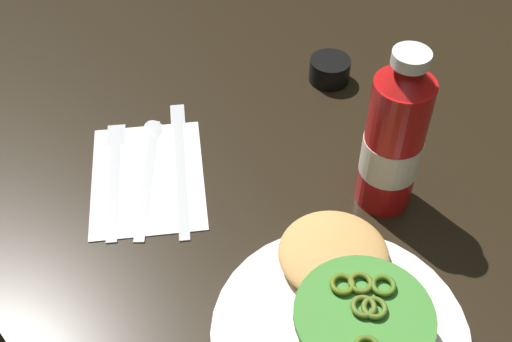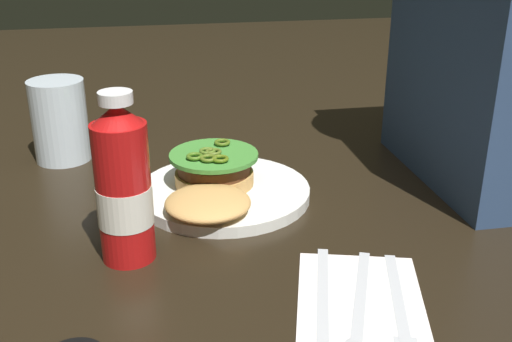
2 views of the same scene
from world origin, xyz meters
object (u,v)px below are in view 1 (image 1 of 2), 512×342
at_px(ketchup_bottle, 394,140).
at_px(dinner_plate, 339,335).
at_px(butter_knife, 180,155).
at_px(condiment_cup, 330,70).
at_px(burger_sandwich, 350,297).
at_px(napkin, 148,177).
at_px(spoon_utensil, 150,156).
at_px(fork_utensil, 114,166).

bearing_deg(ketchup_bottle, dinner_plate, 136.80).
height_order(dinner_plate, butter_knife, dinner_plate).
relative_size(ketchup_bottle, condiment_cup, 3.65).
bearing_deg(burger_sandwich, butter_knife, 16.00).
bearing_deg(dinner_plate, butter_knife, 11.61).
relative_size(napkin, spoon_utensil, 0.95).
bearing_deg(spoon_utensil, fork_utensil, 88.67).
height_order(napkin, fork_utensil, fork_utensil).
height_order(dinner_plate, napkin, dinner_plate).
distance_m(dinner_plate, butter_knife, 0.29).
relative_size(dinner_plate, napkin, 1.37).
distance_m(dinner_plate, spoon_utensil, 0.31).
bearing_deg(spoon_utensil, ketchup_bottle, -125.86).
distance_m(napkin, fork_utensil, 0.04).
xyz_separation_m(condiment_cup, spoon_utensil, (-0.05, 0.27, -0.01)).
relative_size(burger_sandwich, fork_utensil, 1.12).
relative_size(butter_knife, spoon_utensil, 1.18).
xyz_separation_m(ketchup_bottle, spoon_utensil, (0.16, 0.22, -0.08)).
relative_size(napkin, butter_knife, 0.80).
relative_size(condiment_cup, butter_knife, 0.25).
relative_size(napkin, fork_utensil, 0.96).
bearing_deg(dinner_plate, burger_sandwich, -45.54).
distance_m(dinner_plate, ketchup_bottle, 0.21).
height_order(napkin, spoon_utensil, spoon_utensil).
bearing_deg(napkin, dinner_plate, -159.10).
relative_size(condiment_cup, fork_utensil, 0.30).
bearing_deg(fork_utensil, butter_knife, -99.56).
bearing_deg(dinner_plate, napkin, 20.90).
xyz_separation_m(condiment_cup, butter_knife, (-0.06, 0.23, -0.01)).
distance_m(burger_sandwich, fork_utensil, 0.32).
bearing_deg(butter_knife, napkin, 109.25).
bearing_deg(condiment_cup, spoon_utensil, 100.75).
relative_size(dinner_plate, condiment_cup, 4.41).
xyz_separation_m(burger_sandwich, ketchup_bottle, (0.12, -0.11, 0.05)).
bearing_deg(spoon_utensil, condiment_cup, -79.25).
relative_size(spoon_utensil, fork_utensil, 1.01).
distance_m(ketchup_bottle, fork_utensil, 0.32).
bearing_deg(fork_utensil, spoon_utensil, -91.33).
bearing_deg(spoon_utensil, burger_sandwich, -158.53).
height_order(napkin, butter_knife, butter_knife).
height_order(ketchup_bottle, condiment_cup, ketchup_bottle).
distance_m(burger_sandwich, napkin, 0.29).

